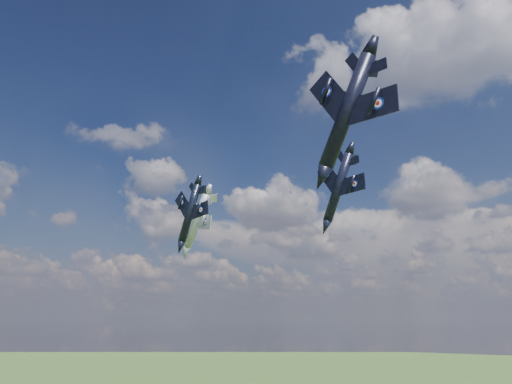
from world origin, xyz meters
The scene contains 4 objects.
jet_lead_navy centered at (-6.53, 12.31, 81.73)m, with size 9.76×13.60×2.81m, color black, non-canonical shape.
jet_right_navy centered at (29.14, -6.64, 84.62)m, with size 11.54×16.10×3.33m, color black, non-canonical shape.
jet_high_navy centered at (16.24, 21.32, 84.95)m, with size 11.07×15.44×3.19m, color black, non-canonical shape.
jet_left_silver centered at (-12.70, 21.86, 82.66)m, with size 11.38×15.87×3.28m, color #93969C, non-canonical shape.
Camera 1 is at (46.03, -50.19, 64.67)m, focal length 35.00 mm.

